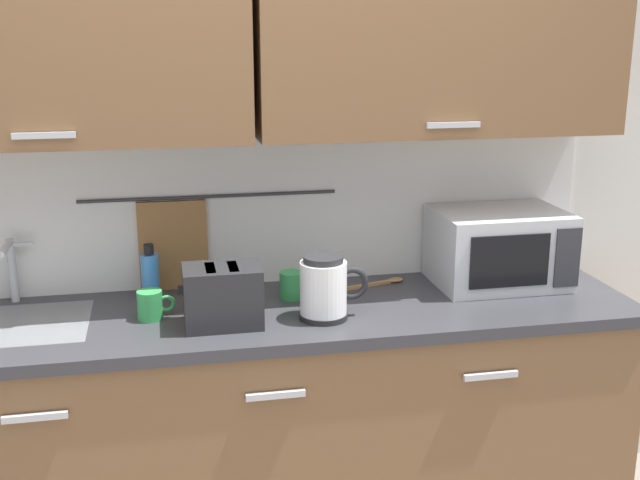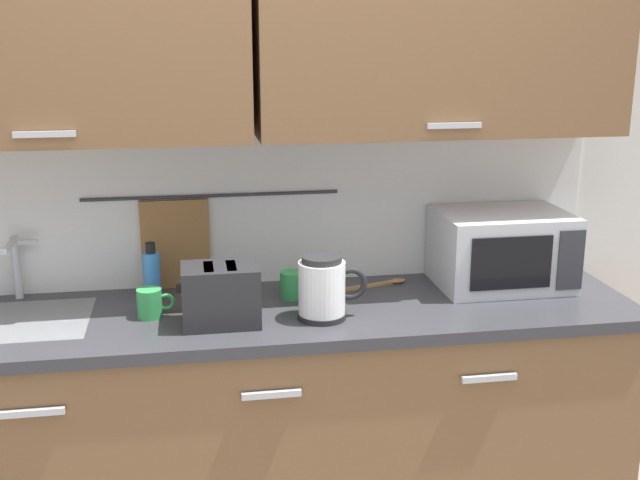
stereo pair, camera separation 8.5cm
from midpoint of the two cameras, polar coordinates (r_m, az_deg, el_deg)
counter_unit at (r=2.83m, az=-3.46°, el=-13.45°), size 2.53×0.64×0.90m
back_wall_assembly at (r=2.73m, az=-4.14°, el=9.11°), size 3.70×0.41×2.50m
sink_faucet at (r=2.86m, az=-20.29°, el=-1.35°), size 0.09×0.17×0.22m
microwave at (r=2.92m, az=13.75°, el=-0.64°), size 0.46×0.35×0.27m
electric_kettle at (r=2.53m, az=1.19°, el=-3.49°), size 0.23×0.16×0.21m
dish_soap_bottle at (r=2.78m, az=-11.15°, el=-2.39°), size 0.06×0.06×0.20m
mug_near_sink at (r=2.60m, az=-11.18°, el=-4.48°), size 0.12×0.08×0.09m
toaster at (r=2.50m, az=-6.19°, el=-3.93°), size 0.26×0.17×0.19m
mug_by_kettle at (r=2.73m, az=-1.10°, el=-3.24°), size 0.12×0.08×0.09m
wooden_spoon at (r=2.89m, az=5.20°, el=-3.14°), size 0.27×0.11×0.01m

